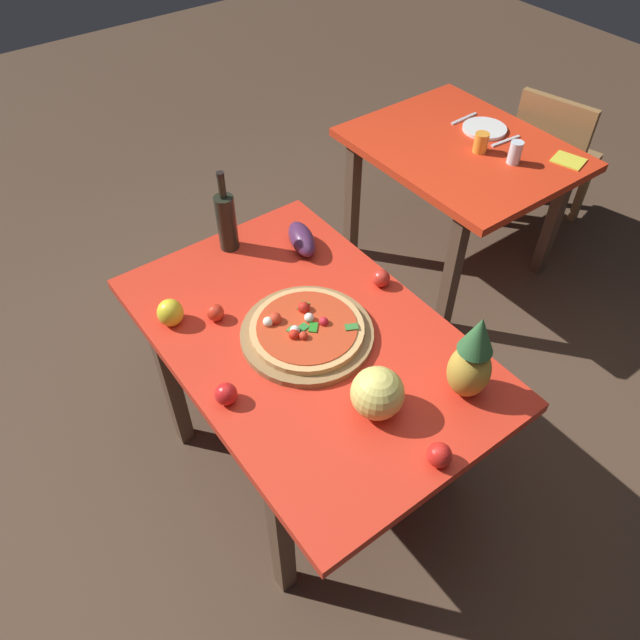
{
  "coord_description": "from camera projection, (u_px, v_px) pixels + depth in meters",
  "views": [
    {
      "loc": [
        1.15,
        -0.8,
        2.26
      ],
      "look_at": [
        0.0,
        0.05,
        0.78
      ],
      "focal_mm": 34.08,
      "sensor_mm": 36.0,
      "label": 1
    }
  ],
  "objects": [
    {
      "name": "melon",
      "position": [
        377.0,
        393.0,
        1.8
      ],
      "size": [
        0.16,
        0.16,
        0.16
      ],
      "primitive_type": "sphere",
      "color": "#DBD065",
      "rests_on": "display_table"
    },
    {
      "name": "fork_utensil",
      "position": [
        464.0,
        118.0,
        3.12
      ],
      "size": [
        0.02,
        0.18,
        0.01
      ],
      "primitive_type": "cube",
      "rotation": [
        0.0,
        0.0,
        0.03
      ],
      "color": "silver",
      "rests_on": "background_table"
    },
    {
      "name": "eggplant",
      "position": [
        302.0,
        239.0,
        2.36
      ],
      "size": [
        0.22,
        0.14,
        0.09
      ],
      "primitive_type": "ellipsoid",
      "rotation": [
        0.0,
        0.0,
        2.85
      ],
      "color": "#492549",
      "rests_on": "display_table"
    },
    {
      "name": "bell_pepper",
      "position": [
        170.0,
        313.0,
        2.08
      ],
      "size": [
        0.09,
        0.09,
        0.1
      ],
      "primitive_type": "ellipsoid",
      "color": "yellow",
      "rests_on": "display_table"
    },
    {
      "name": "drinking_glass_water",
      "position": [
        515.0,
        153.0,
        2.79
      ],
      "size": [
        0.06,
        0.06,
        0.11
      ],
      "primitive_type": "cylinder",
      "color": "silver",
      "rests_on": "background_table"
    },
    {
      "name": "napkin_folded",
      "position": [
        569.0,
        160.0,
        2.84
      ],
      "size": [
        0.17,
        0.15,
        0.01
      ],
      "primitive_type": "cube",
      "rotation": [
        0.0,
        0.0,
        0.28
      ],
      "color": "yellow",
      "rests_on": "background_table"
    },
    {
      "name": "tomato_by_bottle",
      "position": [
        381.0,
        278.0,
        2.22
      ],
      "size": [
        0.07,
        0.07,
        0.07
      ],
      "primitive_type": "sphere",
      "color": "red",
      "rests_on": "display_table"
    },
    {
      "name": "knife_utensil",
      "position": [
        506.0,
        141.0,
        2.96
      ],
      "size": [
        0.03,
        0.18,
        0.01
      ],
      "primitive_type": "cube",
      "rotation": [
        0.0,
        0.0,
        -0.08
      ],
      "color": "silver",
      "rests_on": "background_table"
    },
    {
      "name": "pizza_board",
      "position": [
        308.0,
        334.0,
        2.06
      ],
      "size": [
        0.45,
        0.45,
        0.02
      ],
      "primitive_type": "cylinder",
      "color": "olive",
      "rests_on": "display_table"
    },
    {
      "name": "tomato_at_corner",
      "position": [
        439.0,
        455.0,
        1.7
      ],
      "size": [
        0.07,
        0.07,
        0.07
      ],
      "primitive_type": "sphere",
      "color": "red",
      "rests_on": "display_table"
    },
    {
      "name": "tomato_near_board",
      "position": [
        226.0,
        394.0,
        1.85
      ],
      "size": [
        0.07,
        0.07,
        0.07
      ],
      "primitive_type": "sphere",
      "color": "red",
      "rests_on": "display_table"
    },
    {
      "name": "pineapple_left",
      "position": [
        472.0,
        360.0,
        1.8
      ],
      "size": [
        0.13,
        0.13,
        0.32
      ],
      "color": "gold",
      "rests_on": "display_table"
    },
    {
      "name": "background_table",
      "position": [
        460.0,
        164.0,
        3.01
      ],
      "size": [
        1.04,
        0.85,
        0.73
      ],
      "color": "brown",
      "rests_on": "ground_plane"
    },
    {
      "name": "pizza",
      "position": [
        307.0,
        328.0,
        2.04
      ],
      "size": [
        0.39,
        0.39,
        0.06
      ],
      "color": "tan",
      "rests_on": "pizza_board"
    },
    {
      "name": "tomato_beside_pepper",
      "position": [
        215.0,
        313.0,
        2.1
      ],
      "size": [
        0.06,
        0.06,
        0.06
      ],
      "primitive_type": "sphere",
      "color": "red",
      "rests_on": "display_table"
    },
    {
      "name": "dinner_plate",
      "position": [
        485.0,
        129.0,
        3.04
      ],
      "size": [
        0.22,
        0.22,
        0.02
      ],
      "primitive_type": "cylinder",
      "color": "white",
      "rests_on": "background_table"
    },
    {
      "name": "ground_plane",
      "position": [
        310.0,
        452.0,
        2.59
      ],
      "size": [
        10.0,
        10.0,
        0.0
      ],
      "primitive_type": "plane",
      "color": "#4C3828"
    },
    {
      "name": "wine_bottle",
      "position": [
        226.0,
        221.0,
        2.31
      ],
      "size": [
        0.08,
        0.08,
        0.34
      ],
      "color": "black",
      "rests_on": "display_table"
    },
    {
      "name": "display_table",
      "position": [
        307.0,
        353.0,
        2.13
      ],
      "size": [
        1.35,
        0.87,
        0.73
      ],
      "color": "brown",
      "rests_on": "ground_plane"
    },
    {
      "name": "drinking_glass_juice",
      "position": [
        481.0,
        143.0,
        2.87
      ],
      "size": [
        0.07,
        0.07,
        0.09
      ],
      "primitive_type": "cylinder",
      "color": "orange",
      "rests_on": "background_table"
    },
    {
      "name": "dining_chair",
      "position": [
        551.0,
        156.0,
        3.34
      ],
      "size": [
        0.48,
        0.48,
        0.85
      ],
      "rotation": [
        0.0,
        0.0,
        3.38
      ],
      "color": "olive",
      "rests_on": "ground_plane"
    }
  ]
}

